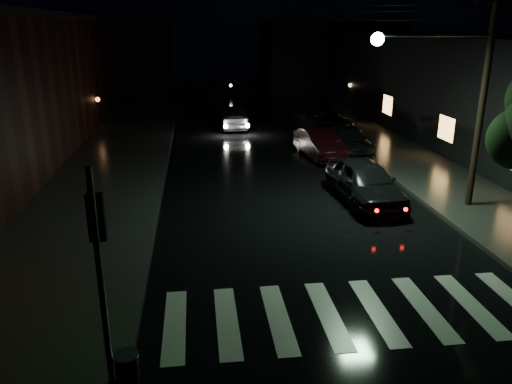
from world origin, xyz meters
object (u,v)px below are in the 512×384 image
object	(u,v)px
oncoming_car	(232,117)
parked_car_c	(348,140)
parked_car_a	(365,182)
parked_car_d	(323,120)
parked_car_b	(320,144)

from	to	relation	value
oncoming_car	parked_car_c	bearing A→B (deg)	126.24
parked_car_a	parked_car_d	distance (m)	13.62
parked_car_d	oncoming_car	distance (m)	6.01
parked_car_c	parked_car_d	xyz separation A→B (m)	(0.00, 5.48, 0.12)
parked_car_c	parked_car_d	size ratio (longest dim) A/B	0.81
parked_car_c	oncoming_car	xyz separation A→B (m)	(-5.70, 7.38, 0.07)
parked_car_b	oncoming_car	world-z (taller)	oncoming_car
parked_car_b	parked_car_a	bearing A→B (deg)	-96.56
parked_car_c	parked_car_a	bearing A→B (deg)	-102.66
parked_car_d	parked_car_c	bearing A→B (deg)	-93.77
parked_car_a	parked_car_d	xyz separation A→B (m)	(1.80, 13.51, -0.03)
parked_car_d	oncoming_car	xyz separation A→B (m)	(-5.70, 1.90, -0.06)
parked_car_b	parked_car_d	world-z (taller)	parked_car_d
parked_car_c	oncoming_car	bearing A→B (deg)	127.66
parked_car_a	oncoming_car	world-z (taller)	parked_car_a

